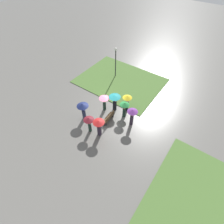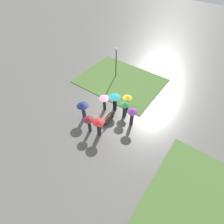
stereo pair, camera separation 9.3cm
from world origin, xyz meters
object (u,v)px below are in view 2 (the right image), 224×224
(crowd_person_purple, at_px, (132,114))
(crowd_person_yellow, at_px, (127,100))
(crowd_person_maroon, at_px, (89,121))
(park_bench, at_px, (109,117))
(crowd_person_navy, at_px, (83,108))
(lamp_post, at_px, (116,58))
(crowd_person_teal, at_px, (115,99))
(crowd_person_red, at_px, (99,126))
(crowd_person_green, at_px, (124,107))
(crowd_person_pink, at_px, (104,100))

(crowd_person_purple, relative_size, crowd_person_yellow, 1.01)
(crowd_person_maroon, relative_size, crowd_person_yellow, 0.91)
(park_bench, distance_m, crowd_person_navy, 2.64)
(lamp_post, xyz_separation_m, crowd_person_teal, (4.94, 3.33, -1.08))
(park_bench, height_order, crowd_person_teal, crowd_person_teal)
(crowd_person_yellow, bearing_deg, crowd_person_red, -124.06)
(park_bench, height_order, crowd_person_navy, crowd_person_navy)
(crowd_person_teal, height_order, crowd_person_navy, crowd_person_teal)
(lamp_post, xyz_separation_m, crowd_person_yellow, (4.31, 4.37, -1.11))
(crowd_person_green, bearing_deg, crowd_person_maroon, 150.60)
(lamp_post, xyz_separation_m, crowd_person_purple, (5.64, 5.75, -1.07))
(park_bench, xyz_separation_m, crowd_person_yellow, (-2.20, 0.61, 0.89))
(crowd_person_pink, bearing_deg, lamp_post, -89.16)
(crowd_person_red, bearing_deg, crowd_person_navy, 129.06)
(crowd_person_red, height_order, crowd_person_yellow, crowd_person_yellow)
(crowd_person_teal, relative_size, crowd_person_yellow, 0.99)
(crowd_person_pink, bearing_deg, crowd_person_maroon, 77.94)
(crowd_person_pink, relative_size, crowd_person_yellow, 0.89)
(crowd_person_pink, xyz_separation_m, crowd_person_maroon, (2.99, 0.59, 0.06))
(park_bench, relative_size, crowd_person_yellow, 0.78)
(crowd_person_pink, distance_m, crowd_person_green, 2.18)
(crowd_person_green, xyz_separation_m, crowd_person_yellow, (-0.89, -0.27, -0.01))
(crowd_person_pink, height_order, crowd_person_red, crowd_person_red)
(crowd_person_purple, bearing_deg, crowd_person_red, 75.33)
(crowd_person_yellow, bearing_deg, crowd_person_navy, -159.08)
(crowd_person_teal, bearing_deg, lamp_post, 133.03)
(crowd_person_purple, bearing_deg, crowd_person_teal, 1.67)
(crowd_person_yellow, bearing_deg, crowd_person_green, -102.62)
(crowd_person_pink, xyz_separation_m, crowd_person_yellow, (-1.23, 1.89, 0.10))
(lamp_post, bearing_deg, crowd_person_teal, 34.00)
(crowd_person_teal, bearing_deg, park_bench, -65.72)
(crowd_person_pink, relative_size, crowd_person_maroon, 0.98)
(crowd_person_green, distance_m, crowd_person_maroon, 3.67)
(lamp_post, distance_m, crowd_person_yellow, 6.24)
(lamp_post, distance_m, crowd_person_green, 7.05)
(lamp_post, relative_size, crowd_person_green, 2.00)
(crowd_person_maroon, bearing_deg, crowd_person_yellow, -44.13)
(crowd_person_red, bearing_deg, crowd_person_purple, 22.42)
(park_bench, bearing_deg, crowd_person_red, 4.84)
(lamp_post, height_order, crowd_person_green, lamp_post)
(crowd_person_navy, bearing_deg, crowd_person_maroon, -21.70)
(park_bench, relative_size, crowd_person_green, 0.82)
(crowd_person_pink, relative_size, crowd_person_red, 0.93)
(crowd_person_red, relative_size, crowd_person_maroon, 1.05)
(crowd_person_red, xyz_separation_m, crowd_person_navy, (-0.69, -2.44, 0.22))
(crowd_person_pink, distance_m, crowd_person_yellow, 2.25)
(crowd_person_purple, relative_size, crowd_person_navy, 1.02)
(crowd_person_yellow, bearing_deg, lamp_post, 106.13)
(park_bench, xyz_separation_m, crowd_person_maroon, (2.02, -0.68, 0.86))
(crowd_person_pink, bearing_deg, crowd_person_red, 95.66)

